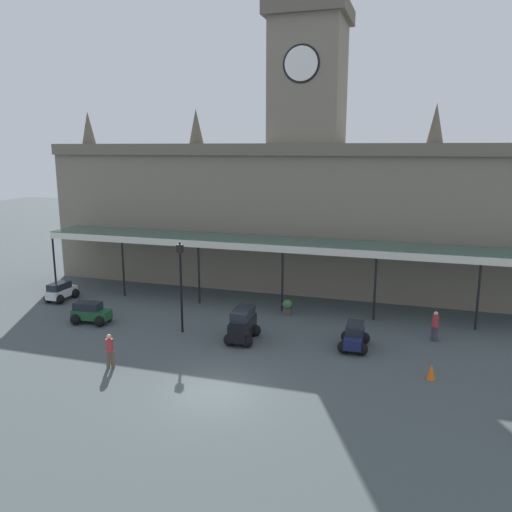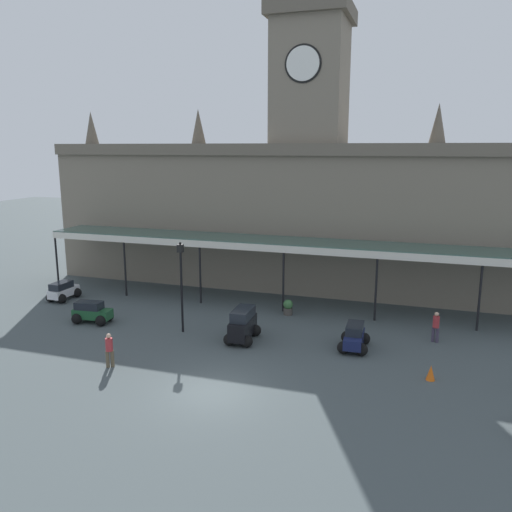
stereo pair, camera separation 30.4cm
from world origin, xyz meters
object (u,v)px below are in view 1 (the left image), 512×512
(car_black_van, at_px, (243,326))
(car_white_estate, at_px, (61,292))
(car_navy_estate, at_px, (354,338))
(pedestrian_near_entrance, at_px, (110,350))
(pedestrian_beside_cars, at_px, (435,325))
(car_green_estate, at_px, (91,314))
(traffic_cone, at_px, (431,372))
(victorian_lamppost, at_px, (181,277))
(planter_by_canopy, at_px, (287,307))

(car_black_van, height_order, car_white_estate, car_black_van)
(car_navy_estate, relative_size, pedestrian_near_entrance, 1.36)
(car_black_van, distance_m, pedestrian_beside_cars, 10.28)
(car_navy_estate, xyz_separation_m, pedestrian_near_entrance, (-10.67, -5.88, 0.34))
(car_navy_estate, relative_size, car_green_estate, 0.98)
(pedestrian_near_entrance, xyz_separation_m, traffic_cone, (14.41, 3.24, -0.56))
(car_navy_estate, bearing_deg, victorian_lamppost, -177.06)
(car_green_estate, xyz_separation_m, car_black_van, (9.48, 0.02, 0.24))
(car_black_van, height_order, victorian_lamppost, victorian_lamppost)
(car_green_estate, height_order, pedestrian_beside_cars, pedestrian_beside_cars)
(victorian_lamppost, bearing_deg, car_white_estate, 163.34)
(car_navy_estate, bearing_deg, car_black_van, -173.16)
(car_white_estate, height_order, planter_by_canopy, car_white_estate)
(car_navy_estate, distance_m, car_black_van, 5.90)
(traffic_cone, bearing_deg, victorian_lamppost, 170.79)
(pedestrian_beside_cars, bearing_deg, planter_by_canopy, 166.87)
(car_green_estate, xyz_separation_m, victorian_lamppost, (5.82, 0.23, 2.62))
(car_navy_estate, height_order, victorian_lamppost, victorian_lamppost)
(planter_by_canopy, bearing_deg, pedestrian_beside_cars, -13.13)
(car_green_estate, xyz_separation_m, traffic_cone, (19.07, -1.92, -0.22))
(pedestrian_near_entrance, distance_m, planter_by_canopy, 11.83)
(victorian_lamppost, bearing_deg, car_black_van, -3.33)
(victorian_lamppost, height_order, planter_by_canopy, victorian_lamppost)
(pedestrian_near_entrance, bearing_deg, pedestrian_beside_cars, 29.07)
(planter_by_canopy, bearing_deg, pedestrian_near_entrance, -120.73)
(pedestrian_beside_cars, height_order, planter_by_canopy, pedestrian_beside_cars)
(car_black_van, relative_size, pedestrian_beside_cars, 1.46)
(pedestrian_near_entrance, bearing_deg, car_white_estate, 137.60)
(car_white_estate, relative_size, victorian_lamppost, 0.44)
(car_green_estate, height_order, traffic_cone, car_green_estate)
(car_white_estate, distance_m, traffic_cone, 24.33)
(car_white_estate, height_order, pedestrian_near_entrance, pedestrian_near_entrance)
(planter_by_canopy, bearing_deg, victorian_lamppost, -135.64)
(car_black_van, xyz_separation_m, pedestrian_near_entrance, (-4.83, -5.17, 0.10))
(car_green_estate, bearing_deg, traffic_cone, -5.75)
(car_navy_estate, relative_size, car_white_estate, 1.00)
(victorian_lamppost, bearing_deg, planter_by_canopy, 44.36)
(traffic_cone, bearing_deg, car_black_van, 168.59)
(pedestrian_near_entrance, distance_m, pedestrian_beside_cars, 16.78)
(planter_by_canopy, bearing_deg, car_green_estate, -154.93)
(car_green_estate, distance_m, planter_by_canopy, 11.81)
(car_green_estate, relative_size, car_black_van, 0.95)
(car_black_van, relative_size, car_white_estate, 1.07)
(pedestrian_near_entrance, relative_size, traffic_cone, 2.40)
(car_navy_estate, bearing_deg, pedestrian_near_entrance, -151.17)
(car_black_van, bearing_deg, victorian_lamppost, 176.67)
(car_green_estate, xyz_separation_m, planter_by_canopy, (10.70, 5.00, -0.07))
(pedestrian_beside_cars, bearing_deg, car_navy_estate, -150.30)
(car_green_estate, height_order, planter_by_canopy, car_green_estate)
(planter_by_canopy, bearing_deg, car_white_estate, -173.94)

